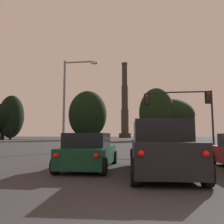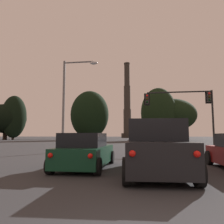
{
  "view_description": "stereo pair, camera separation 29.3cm",
  "coord_description": "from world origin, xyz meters",
  "px_view_note": "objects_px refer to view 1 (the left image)",
  "views": [
    {
      "loc": [
        -0.86,
        -2.21,
        1.34
      ],
      "look_at": [
        -3.67,
        19.61,
        3.72
      ],
      "focal_mm": 35.0,
      "sensor_mm": 36.0,
      "label": 1
    },
    {
      "loc": [
        -0.57,
        -2.18,
        1.34
      ],
      "look_at": [
        -3.67,
        19.61,
        3.72
      ],
      "focal_mm": 35.0,
      "sensor_mm": 36.0,
      "label": 2
    }
  ],
  "objects_px": {
    "hatchback_left_lane_second": "(89,152)",
    "street_lamp": "(70,95)",
    "smokestack": "(125,108)",
    "suv_center_lane_second": "(160,148)",
    "traffic_light_overhead_right": "(188,104)"
  },
  "relations": [
    {
      "from": "hatchback_left_lane_second",
      "to": "suv_center_lane_second",
      "type": "height_order",
      "value": "suv_center_lane_second"
    },
    {
      "from": "hatchback_left_lane_second",
      "to": "traffic_light_overhead_right",
      "type": "relative_size",
      "value": 0.61
    },
    {
      "from": "traffic_light_overhead_right",
      "to": "street_lamp",
      "type": "xyz_separation_m",
      "value": [
        -10.4,
        -5.2,
        0.22
      ]
    },
    {
      "from": "traffic_light_overhead_right",
      "to": "street_lamp",
      "type": "bearing_deg",
      "value": -153.42
    },
    {
      "from": "suv_center_lane_second",
      "to": "street_lamp",
      "type": "height_order",
      "value": "street_lamp"
    },
    {
      "from": "traffic_light_overhead_right",
      "to": "street_lamp",
      "type": "relative_size",
      "value": 0.9
    },
    {
      "from": "traffic_light_overhead_right",
      "to": "smokestack",
      "type": "relative_size",
      "value": 0.15
    },
    {
      "from": "street_lamp",
      "to": "smokestack",
      "type": "bearing_deg",
      "value": 91.61
    },
    {
      "from": "suv_center_lane_second",
      "to": "traffic_light_overhead_right",
      "type": "distance_m",
      "value": 15.14
    },
    {
      "from": "suv_center_lane_second",
      "to": "traffic_light_overhead_right",
      "type": "height_order",
      "value": "traffic_light_overhead_right"
    },
    {
      "from": "suv_center_lane_second",
      "to": "traffic_light_overhead_right",
      "type": "relative_size",
      "value": 0.74
    },
    {
      "from": "hatchback_left_lane_second",
      "to": "street_lamp",
      "type": "height_order",
      "value": "street_lamp"
    },
    {
      "from": "hatchback_left_lane_second",
      "to": "street_lamp",
      "type": "distance_m",
      "value": 9.67
    },
    {
      "from": "street_lamp",
      "to": "smokestack",
      "type": "relative_size",
      "value": 0.17
    },
    {
      "from": "hatchback_left_lane_second",
      "to": "traffic_light_overhead_right",
      "type": "bearing_deg",
      "value": 62.69
    }
  ]
}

